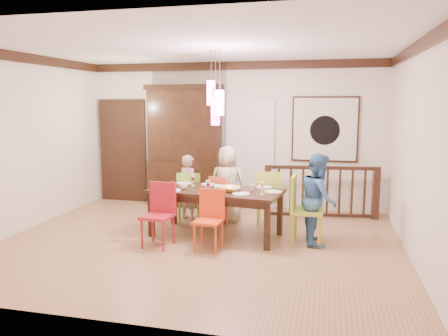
% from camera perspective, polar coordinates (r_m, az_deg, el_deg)
% --- Properties ---
extents(floor, '(6.00, 6.00, 0.00)m').
position_cam_1_polar(floor, '(6.72, -3.40, -9.74)').
color(floor, '#957148').
rests_on(floor, ground).
extents(ceiling, '(6.00, 6.00, 0.00)m').
position_cam_1_polar(ceiling, '(6.43, -3.64, 15.64)').
color(ceiling, white).
rests_on(ceiling, wall_back).
extents(wall_back, '(6.00, 0.00, 6.00)m').
position_cam_1_polar(wall_back, '(8.82, 1.21, 4.29)').
color(wall_back, beige).
rests_on(wall_back, floor).
extents(wall_left, '(0.00, 5.00, 5.00)m').
position_cam_1_polar(wall_left, '(7.82, -25.07, 2.94)').
color(wall_left, beige).
rests_on(wall_left, floor).
extents(wall_right, '(0.00, 5.00, 5.00)m').
position_cam_1_polar(wall_right, '(6.24, 23.88, 1.79)').
color(wall_right, beige).
rests_on(wall_right, floor).
extents(crown_molding, '(6.00, 5.00, 0.16)m').
position_cam_1_polar(crown_molding, '(6.42, -3.63, 14.93)').
color(crown_molding, black).
rests_on(crown_molding, wall_back).
extents(panel_door, '(1.04, 0.07, 2.24)m').
position_cam_1_polar(panel_door, '(9.61, -13.00, 2.03)').
color(panel_door, black).
rests_on(panel_door, wall_back).
extents(white_doorway, '(0.97, 0.05, 2.22)m').
position_cam_1_polar(white_doorway, '(8.76, 3.39, 1.62)').
color(white_doorway, silver).
rests_on(white_doorway, wall_back).
extents(painting, '(1.25, 0.06, 1.25)m').
position_cam_1_polar(painting, '(8.58, 13.04, 4.95)').
color(painting, black).
rests_on(painting, wall_back).
extents(pendant_cluster, '(0.27, 0.21, 1.14)m').
position_cam_1_polar(pendant_cluster, '(6.74, -1.11, 8.56)').
color(pendant_cluster, '#FF4CC6').
rests_on(pendant_cluster, ceiling).
extents(dining_table, '(2.16, 1.19, 0.75)m').
position_cam_1_polar(dining_table, '(6.89, -1.08, -3.52)').
color(dining_table, black).
rests_on(dining_table, floor).
extents(chair_far_left, '(0.45, 0.45, 0.90)m').
position_cam_1_polar(chair_far_left, '(7.76, -4.40, -3.28)').
color(chair_far_left, '#79B035').
rests_on(chair_far_left, floor).
extents(chair_far_mid, '(0.48, 0.48, 0.85)m').
position_cam_1_polar(chair_far_mid, '(7.61, -0.06, -3.71)').
color(chair_far_mid, '#E34D25').
rests_on(chair_far_mid, floor).
extents(chair_far_right, '(0.46, 0.46, 0.96)m').
position_cam_1_polar(chair_far_right, '(7.54, 5.93, -3.38)').
color(chair_far_right, '#AAC633').
rests_on(chair_far_right, floor).
extents(chair_near_left, '(0.46, 0.46, 0.93)m').
position_cam_1_polar(chair_near_left, '(6.49, -8.70, -5.57)').
color(chair_near_left, '#A51624').
rests_on(chair_near_left, floor).
extents(chair_near_mid, '(0.41, 0.41, 0.86)m').
position_cam_1_polar(chair_near_mid, '(6.28, -2.05, -6.33)').
color(chair_near_mid, red).
rests_on(chair_near_mid, floor).
extents(chair_end_right, '(0.48, 0.48, 1.03)m').
position_cam_1_polar(chair_end_right, '(6.64, 10.85, -4.79)').
color(chair_end_right, '#B1C735').
rests_on(chair_end_right, floor).
extents(china_hutch, '(1.56, 0.46, 2.46)m').
position_cam_1_polar(china_hutch, '(8.90, -5.16, 2.88)').
color(china_hutch, black).
rests_on(china_hutch, floor).
extents(balustrade, '(2.09, 0.34, 0.96)m').
position_cam_1_polar(balustrade, '(8.21, 12.57, -2.93)').
color(balustrade, black).
rests_on(balustrade, floor).
extents(person_far_left, '(0.51, 0.44, 1.18)m').
position_cam_1_polar(person_far_left, '(7.91, -4.64, -2.51)').
color(person_far_left, '#D19F9F').
rests_on(person_far_left, floor).
extents(person_far_mid, '(0.67, 0.44, 1.36)m').
position_cam_1_polar(person_far_mid, '(7.69, 0.47, -2.12)').
color(person_far_mid, beige).
rests_on(person_far_mid, floor).
extents(person_end_right, '(0.60, 0.73, 1.37)m').
position_cam_1_polar(person_end_right, '(6.68, 12.24, -3.94)').
color(person_end_right, teal).
rests_on(person_end_right, floor).
extents(serving_bowl, '(0.35, 0.35, 0.08)m').
position_cam_1_polar(serving_bowl, '(6.71, 0.79, -2.76)').
color(serving_bowl, yellow).
rests_on(serving_bowl, dining_table).
extents(small_bowl, '(0.26, 0.26, 0.07)m').
position_cam_1_polar(small_bowl, '(6.99, -2.10, -2.36)').
color(small_bowl, white).
rests_on(small_bowl, dining_table).
extents(cup_left, '(0.15, 0.15, 0.09)m').
position_cam_1_polar(cup_left, '(6.91, -5.27, -2.41)').
color(cup_left, silver).
rests_on(cup_left, dining_table).
extents(cup_right, '(0.11, 0.11, 0.08)m').
position_cam_1_polar(cup_right, '(6.84, 3.75, -2.53)').
color(cup_right, silver).
rests_on(cup_right, dining_table).
extents(plate_far_left, '(0.26, 0.26, 0.01)m').
position_cam_1_polar(plate_far_left, '(7.39, -5.20, -1.99)').
color(plate_far_left, white).
rests_on(plate_far_left, dining_table).
extents(plate_far_mid, '(0.26, 0.26, 0.01)m').
position_cam_1_polar(plate_far_mid, '(7.12, -0.92, -2.36)').
color(plate_far_mid, white).
rests_on(plate_far_mid, dining_table).
extents(plate_far_right, '(0.26, 0.26, 0.01)m').
position_cam_1_polar(plate_far_right, '(7.05, 5.31, -2.51)').
color(plate_far_right, white).
rests_on(plate_far_right, dining_table).
extents(plate_near_left, '(0.26, 0.26, 0.01)m').
position_cam_1_polar(plate_near_left, '(6.82, -6.77, -2.92)').
color(plate_near_left, white).
rests_on(plate_near_left, dining_table).
extents(plate_near_mid, '(0.26, 0.26, 0.01)m').
position_cam_1_polar(plate_near_mid, '(6.51, 2.24, -3.41)').
color(plate_near_mid, white).
rests_on(plate_near_mid, dining_table).
extents(plate_end_right, '(0.26, 0.26, 0.01)m').
position_cam_1_polar(plate_end_right, '(6.71, 6.41, -3.09)').
color(plate_end_right, white).
rests_on(plate_end_right, dining_table).
extents(wine_glass_a, '(0.08, 0.08, 0.19)m').
position_cam_1_polar(wine_glass_a, '(7.16, -4.08, -1.62)').
color(wine_glass_a, '#590C19').
rests_on(wine_glass_a, dining_table).
extents(wine_glass_b, '(0.08, 0.08, 0.19)m').
position_cam_1_polar(wine_glass_b, '(7.05, 0.49, -1.75)').
color(wine_glass_b, silver).
rests_on(wine_glass_b, dining_table).
extents(wine_glass_c, '(0.08, 0.08, 0.19)m').
position_cam_1_polar(wine_glass_c, '(6.64, -2.10, -2.41)').
color(wine_glass_c, '#590C19').
rests_on(wine_glass_c, dining_table).
extents(wine_glass_d, '(0.08, 0.08, 0.19)m').
position_cam_1_polar(wine_glass_d, '(6.52, 5.02, -2.64)').
color(wine_glass_d, silver).
rests_on(wine_glass_d, dining_table).
extents(napkin, '(0.18, 0.14, 0.01)m').
position_cam_1_polar(napkin, '(6.57, -2.53, -3.30)').
color(napkin, '#D83359').
rests_on(napkin, dining_table).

